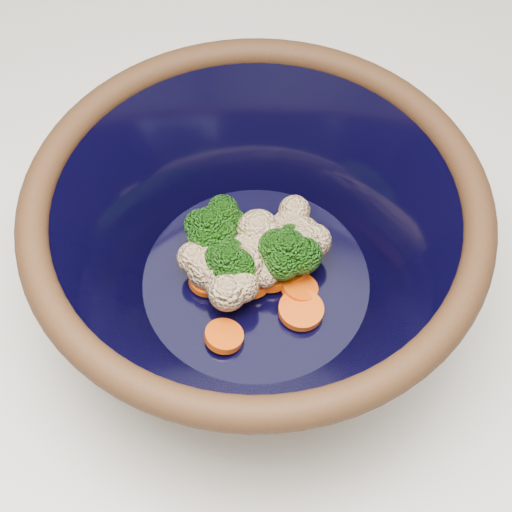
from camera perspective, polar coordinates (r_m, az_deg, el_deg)
ground at (r=1.42m, az=1.68°, el=-19.27°), size 3.00×3.00×0.00m
counter at (r=0.99m, az=2.34°, el=-12.93°), size 1.20×1.20×0.90m
mixing_bowl at (r=0.49m, az=0.00°, el=0.82°), size 0.37×0.37×0.13m
vegetable_pile at (r=0.51m, az=-0.71°, el=0.16°), size 0.11×0.13×0.05m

